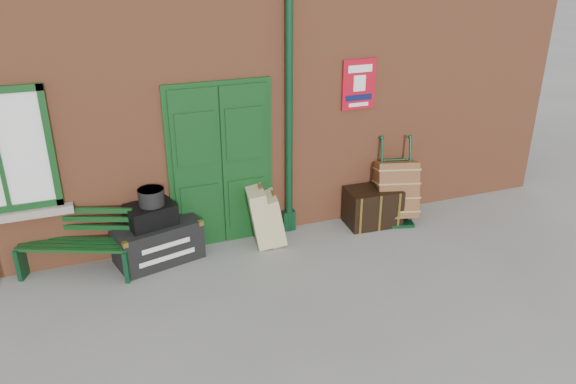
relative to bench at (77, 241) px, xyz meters
name	(u,v)px	position (x,y,z in m)	size (l,w,h in m)	color
ground	(280,290)	(2.22, -1.31, -0.43)	(80.00, 80.00, 0.00)	gray
station_building	(204,59)	(2.22, 2.18, 1.73)	(10.30, 4.30, 4.36)	brown
bench	(77,241)	(0.00, 0.00, 0.00)	(1.45, 0.94, 0.86)	#103A15
houdini_trunk	(158,242)	(0.97, -0.06, -0.17)	(1.07, 0.59, 0.54)	black
strongbox	(151,215)	(0.92, -0.06, 0.24)	(0.59, 0.43, 0.27)	black
hatbox	(151,197)	(0.95, -0.06, 0.48)	(0.32, 0.32, 0.21)	black
suitcase_back	(259,215)	(2.37, -0.06, -0.02)	(0.23, 0.57, 0.80)	tan
suitcase_front	(273,217)	(2.55, -0.09, -0.08)	(0.21, 0.51, 0.69)	tan
porter_trolley	(395,190)	(4.48, -0.11, 0.04)	(0.75, 0.78, 1.24)	#0D341C
dark_trunk	(373,207)	(4.10, -0.13, -0.16)	(0.77, 0.50, 0.56)	black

